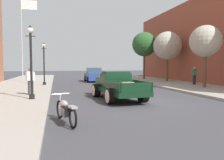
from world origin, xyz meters
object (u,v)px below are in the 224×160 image
Objects in this scene: hotrod_truck_dark_green at (116,86)px; flagpole at (24,30)px; street_lamp_far at (44,60)px; pedestrian_sidewalk_right at (194,74)px; street_lamp_near at (31,56)px; motorcycle_parked at (66,110)px; pedestrian_sidewalk_left at (30,79)px; street_tree_second at (167,46)px; street_tree_nearest at (205,42)px; car_background_blue at (94,75)px; street_tree_third at (144,44)px.

flagpole is at bearing 116.04° from hotrod_truck_dark_green.
pedestrian_sidewalk_right is at bearing -13.26° from street_lamp_far.
hotrod_truck_dark_green is 1.31× the size of street_lamp_near.
motorcycle_parked is at bearing -139.71° from pedestrian_sidewalk_right.
pedestrian_sidewalk_left and pedestrian_sidewalk_right have the same top height.
street_tree_second reaches higher than motorcycle_parked.
motorcycle_parked is at bearing -72.28° from street_lamp_near.
street_lamp_near is 13.25m from street_tree_nearest.
street_tree_second reaches higher than hotrod_truck_dark_green.
flagpole reaches higher than motorcycle_parked.
car_background_blue is 13.21m from pedestrian_sidewalk_left.
street_tree_second is (13.43, 10.15, 1.74)m from street_lamp_near.
car_background_blue is 0.78× the size of street_tree_second.
street_tree_nearest is (11.30, 7.77, 3.38)m from motorcycle_parked.
flagpole is 15.94m from street_tree_second.
pedestrian_sidewalk_left is 18.88m from street_tree_third.
street_lamp_far is (-4.38, 8.78, 1.63)m from hotrod_truck_dark_green.
street_tree_nearest is at bearing 34.50° from motorcycle_parked.
street_tree_nearest is at bearing -94.72° from street_tree_second.
pedestrian_sidewalk_left is at bearing -116.29° from car_background_blue.
hotrod_truck_dark_green is 17.60m from street_tree_third.
street_tree_nearest is at bearing 12.94° from street_lamp_near.
car_background_blue is 9.16m from flagpole.
hotrod_truck_dark_green is 1.17× the size of car_background_blue.
pedestrian_sidewalk_left is at bearing -134.22° from street_tree_third.
flagpole is 18.37m from street_tree_nearest.
motorcycle_parked is 23.15m from street_tree_third.
pedestrian_sidewalk_right is 0.27× the size of street_tree_third.
street_tree_second is 0.90× the size of street_tree_third.
street_tree_second is (0.59, 7.20, 0.30)m from street_tree_nearest.
street_lamp_far is 0.69× the size of street_tree_second.
car_background_blue is at bearing 124.21° from street_tree_nearest.
street_tree_third is (8.08, 15.12, 3.95)m from hotrod_truck_dark_green.
car_background_blue is 7.46m from street_lamp_far.
pedestrian_sidewalk_left is at bearing -93.80° from street_lamp_far.
flagpole reaches higher than street_lamp_near.
street_tree_third reaches higher than street_lamp_far.
flagpole is at bearing 98.65° from street_lamp_near.
street_lamp_far reaches higher than hotrod_truck_dark_green.
hotrod_truck_dark_green is at bearing -159.63° from street_tree_nearest.
car_background_blue is 0.87× the size of street_tree_nearest.
motorcycle_parked is at bearing -123.07° from hotrod_truck_dark_green.
motorcycle_parked is at bearing -119.34° from street_tree_third.
street_tree_nearest is 0.80× the size of street_tree_third.
pedestrian_sidewalk_left is 14.44m from pedestrian_sidewalk_right.
motorcycle_parked is 1.25× the size of pedestrian_sidewalk_right.
hotrod_truck_dark_green is at bearing -148.37° from pedestrian_sidewalk_right.
street_tree_nearest is (14.89, -10.58, -1.95)m from flagpole.
flagpole reaches higher than street_lamp_far.
street_lamp_near is at bearing 178.67° from hotrod_truck_dark_green.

